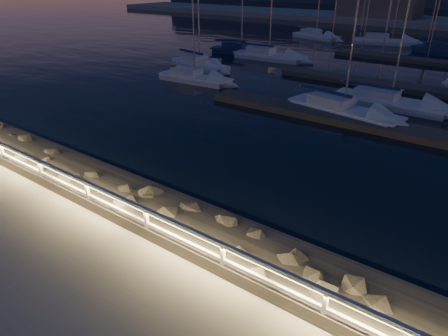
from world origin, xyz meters
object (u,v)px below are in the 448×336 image
Objects in this scene: sailboat_c at (388,100)px; sailboat_m at (315,35)px; sailboat_b at (193,77)px; sailboat_i at (383,40)px; guard_rail at (193,238)px; sailboat_a at (199,63)px; sailboat_e at (240,49)px; sailboat_j at (267,55)px; sailboat_f at (341,108)px.

sailboat_m is (-17.68, 26.40, 0.03)m from sailboat_c.
sailboat_b is 30.35m from sailboat_i.
sailboat_a is (-18.89, 22.83, -0.94)m from guard_rail.
sailboat_b is 0.83× the size of sailboat_i.
guard_rail is at bearing -74.81° from sailboat_e.
sailboat_a is 0.90× the size of sailboat_j.
sailboat_j reaches higher than sailboat_b.
sailboat_e is at bearing 152.36° from sailboat_c.
sailboat_i is at bearing 108.48° from sailboat_c.
sailboat_f is 0.95× the size of sailboat_j.
sailboat_e is 4.53m from sailboat_j.
sailboat_e is 15.78m from sailboat_m.
sailboat_j is at bearing 117.34° from guard_rail.
sailboat_a is at bearing -116.00° from sailboat_j.
sailboat_b reaches higher than guard_rail.
guard_rail is at bearing -72.63° from sailboat_f.
sailboat_f is at bearing -6.03° from sailboat_a.
sailboat_b is 0.87× the size of sailboat_c.
sailboat_e is (-4.39, 13.33, 0.04)m from sailboat_b.
sailboat_a is at bearing 129.60° from guard_rail.
sailboat_b is at bearing -70.87° from sailboat_m.
sailboat_j is at bearing 85.93° from sailboat_b.
sailboat_c is at bearing -45.92° from sailboat_e.
sailboat_a is 8.25m from sailboat_j.
sailboat_f is 18.85m from sailboat_j.
sailboat_i is 1.11× the size of sailboat_m.
sailboat_a is 1.00× the size of sailboat_e.
sailboat_j is at bearing 149.08° from sailboat_c.
sailboat_m reaches higher than sailboat_a.
sailboat_b is at bearing -89.01° from sailboat_e.
sailboat_b is 0.92× the size of sailboat_m.
sailboat_m is (-9.20, -0.60, -0.03)m from sailboat_i.
sailboat_i is at bearing 65.07° from sailboat_j.
sailboat_i is (-6.62, 30.71, 0.05)m from sailboat_f.
sailboat_e is 0.90× the size of sailboat_j.
sailboat_j is at bearing -32.76° from sailboat_e.
guard_rail is at bearing -54.67° from sailboat_m.
sailboat_j is (-6.80, -17.46, -0.03)m from sailboat_i.
sailboat_e is (-19.64, 10.75, 0.02)m from sailboat_c.
sailboat_f is 31.41m from sailboat_i.
sailboat_c is 31.77m from sailboat_m.
sailboat_a is 26.99m from sailboat_i.
sailboat_j is 1.08× the size of sailboat_m.
guard_rail is 3.58× the size of sailboat_m.
sailboat_c is at bearing 73.07° from sailboat_f.
sailboat_i is (9.93, 25.10, 0.04)m from sailboat_a.
sailboat_i is 1.03× the size of sailboat_j.
sailboat_f is (13.40, -1.13, 0.03)m from sailboat_b.
guard_rail is 3.23× the size of sailboat_i.
sailboat_a is 17.48m from sailboat_f.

